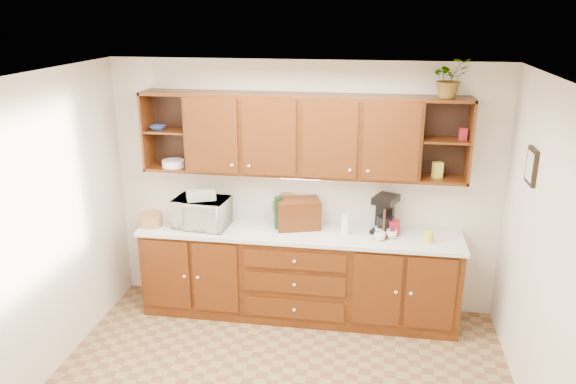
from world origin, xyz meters
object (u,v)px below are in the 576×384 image
(bread_box, at_px, (298,214))
(potted_plant, at_px, (450,78))
(microwave, at_px, (202,212))
(coffee_maker, at_px, (385,214))

(bread_box, bearing_deg, potted_plant, -17.09)
(microwave, xyz_separation_m, bread_box, (0.98, 0.12, 0.00))
(microwave, bearing_deg, bread_box, 12.47)
(microwave, relative_size, coffee_maker, 1.43)
(potted_plant, bearing_deg, microwave, -176.77)
(coffee_maker, xyz_separation_m, potted_plant, (0.50, -0.03, 1.35))
(microwave, distance_m, bread_box, 0.98)
(coffee_maker, height_order, potted_plant, potted_plant)
(bread_box, distance_m, coffee_maker, 0.87)
(microwave, bearing_deg, coffee_maker, 10.43)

